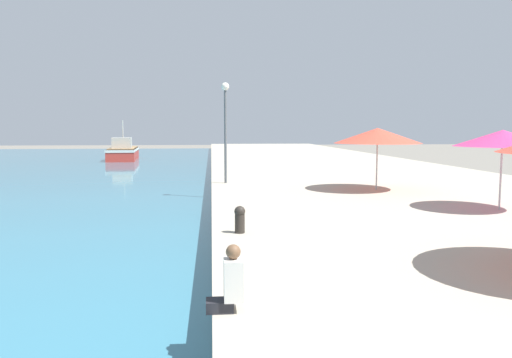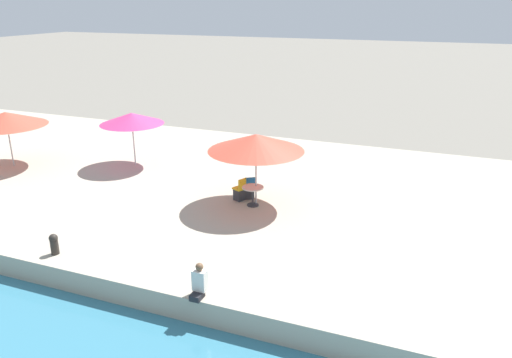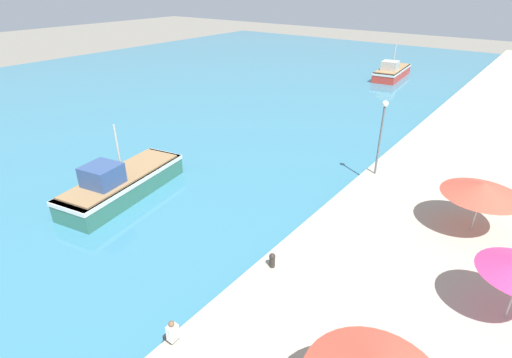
% 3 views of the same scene
% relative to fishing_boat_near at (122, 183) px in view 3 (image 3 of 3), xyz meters
% --- Properties ---
extents(water_basin, '(56.00, 90.00, 0.04)m').
position_rel_fishing_boat_near_xyz_m(water_basin, '(-17.52, 23.33, -0.87)').
color(water_basin, teal).
rests_on(water_basin, ground_plane).
extents(fishing_boat_near, '(4.05, 8.38, 4.33)m').
position_rel_fishing_boat_near_xyz_m(fishing_boat_near, '(0.00, 0.00, 0.00)').
color(fishing_boat_near, '#33705B').
rests_on(fishing_boat_near, water_basin).
extents(fishing_boat_mid, '(3.42, 8.55, 4.04)m').
position_rel_fishing_boat_near_xyz_m(fishing_boat_mid, '(1.46, 39.66, -0.05)').
color(fishing_boat_mid, red).
rests_on(fishing_boat_mid, water_basin).
extents(cafe_umbrella_striped, '(3.53, 3.53, 2.52)m').
position_rel_fishing_boat_near_xyz_m(cafe_umbrella_striped, '(17.19, 7.17, 2.07)').
color(cafe_umbrella_striped, '#B7B7B7').
rests_on(cafe_umbrella_striped, quay_promenade).
extents(person_at_quay, '(0.51, 0.36, 0.93)m').
position_rel_fishing_boat_near_xyz_m(person_at_quay, '(10.73, -5.88, 0.26)').
color(person_at_quay, '#232328').
rests_on(person_at_quay, quay_promenade).
extents(mooring_bollard, '(0.26, 0.26, 0.65)m').
position_rel_fishing_boat_near_xyz_m(mooring_bollard, '(11.15, -0.77, 0.21)').
color(mooring_bollard, '#2D2823').
rests_on(mooring_bollard, quay_promenade).
extents(lamppost, '(0.36, 0.36, 4.56)m').
position_rel_fishing_boat_near_xyz_m(lamppost, '(11.13, 10.28, 2.95)').
color(lamppost, '#565B60').
rests_on(lamppost, quay_promenade).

